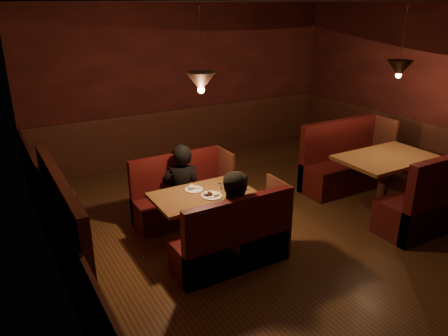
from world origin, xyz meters
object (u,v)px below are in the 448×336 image
second_bench_near (435,205)px  diner_b (239,207)px  second_table (385,169)px  main_bench_near (234,245)px  diner_a (182,172)px  main_table (204,204)px  main_bench_far (182,199)px  second_bench_far (344,166)px

second_bench_near → diner_b: 2.83m
second_table → diner_b: bearing=-174.0°
main_bench_near → diner_a: 1.40m
main_table → diner_b: 0.75m
main_bench_far → second_bench_near: size_ratio=0.88×
main_bench_far → second_bench_far: 2.82m
second_table → second_bench_near: bearing=-87.8°
main_table → main_bench_far: bearing=88.9°
main_bench_far → diner_a: bearing=-108.2°
main_table → main_bench_near: bearing=-88.9°
main_bench_far → main_bench_near: bearing=-90.0°
second_table → diner_a: size_ratio=0.94×
main_bench_far → second_table: bearing=-22.1°
main_table → main_bench_far: main_bench_far is taller
second_bench_far → second_bench_near: 1.68m
diner_a → second_table: bearing=-175.9°
main_bench_far → main_bench_near: 1.42m
second_bench_far → diner_a: (-2.83, 0.19, 0.39)m
main_bench_far → diner_b: diner_b is taller
second_bench_far → diner_b: 3.00m
main_bench_near → diner_a: diner_a is taller
second_bench_near → diner_b: bearing=168.6°
diner_a → diner_b: bearing=118.0°
main_bench_near → second_bench_far: size_ratio=0.88×
second_table → main_bench_near: bearing=-174.0°
main_bench_far → main_bench_near: (0.00, -1.42, 0.00)m
main_bench_far → main_bench_near: same height
second_bench_near → diner_a: diner_a is taller
main_bench_near → diner_b: 0.46m
main_bench_near → second_bench_near: bearing=-11.0°
diner_a → second_bench_near: bearing=170.8°
main_bench_near → second_bench_far: second_bench_far is taller
second_bench_near → diner_a: (-2.83, 1.87, 0.39)m
main_table → second_table: 2.82m
main_bench_far → second_bench_near: 3.42m
second_bench_far → second_bench_near: same height
second_bench_far → diner_a: bearing=176.1°
main_bench_near → second_bench_far: bearing=22.0°
second_table → diner_a: 2.99m
main_table → diner_a: (-0.02, 0.62, 0.23)m
main_table → second_bench_near: size_ratio=0.80×
second_table → second_bench_near: size_ratio=0.90×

